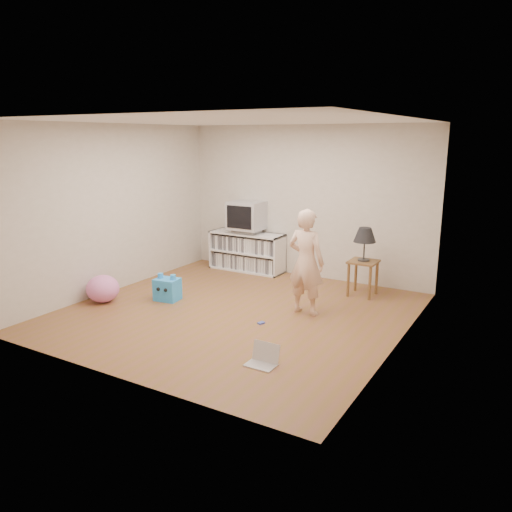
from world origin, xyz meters
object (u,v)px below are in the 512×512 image
at_px(dvd_deck, 247,231).
at_px(crt_tv, 247,215).
at_px(side_table, 363,269).
at_px(media_unit, 247,251).
at_px(table_lamp, 365,236).
at_px(person, 306,262).
at_px(laptop, 263,359).
at_px(plush_blue, 167,289).
at_px(plush_pink, 103,289).

xyz_separation_m(dvd_deck, crt_tv, (0.00, -0.00, 0.29)).
bearing_deg(dvd_deck, crt_tv, -90.00).
xyz_separation_m(dvd_deck, side_table, (2.32, -0.37, -0.32)).
bearing_deg(media_unit, table_lamp, -9.45).
bearing_deg(person, table_lamp, -105.28).
height_order(side_table, person, person).
bearing_deg(media_unit, laptop, -56.17).
height_order(media_unit, person, person).
relative_size(table_lamp, plush_blue, 1.27).
bearing_deg(table_lamp, dvd_deck, 170.92).
relative_size(crt_tv, side_table, 1.09).
height_order(dvd_deck, laptop, dvd_deck).
distance_m(media_unit, crt_tv, 0.67).
bearing_deg(laptop, table_lamp, 87.95).
distance_m(crt_tv, laptop, 4.02).
height_order(media_unit, table_lamp, table_lamp).
xyz_separation_m(crt_tv, plush_pink, (-0.90, -2.62, -0.82)).
distance_m(dvd_deck, crt_tv, 0.29).
distance_m(table_lamp, person, 1.27).
height_order(side_table, laptop, side_table).
relative_size(laptop, plush_pink, 0.68).
distance_m(dvd_deck, side_table, 2.37).
distance_m(dvd_deck, person, 2.45).
relative_size(media_unit, laptop, 4.29).
bearing_deg(plush_blue, side_table, 27.52).
relative_size(laptop, plush_blue, 0.81).
height_order(crt_tv, side_table, crt_tv).
height_order(crt_tv, table_lamp, crt_tv).
xyz_separation_m(media_unit, plush_blue, (-0.14, -2.10, -0.18)).
bearing_deg(person, media_unit, -35.11).
distance_m(person, plush_blue, 2.17).
xyz_separation_m(side_table, plush_blue, (-2.45, -1.71, -0.24)).
relative_size(media_unit, person, 0.96).
distance_m(media_unit, side_table, 2.35).
bearing_deg(person, plush_pink, 25.59).
relative_size(dvd_deck, person, 0.31).
bearing_deg(laptop, side_table, 87.95).
bearing_deg(side_table, crt_tv, 171.00).
height_order(crt_tv, laptop, crt_tv).
height_order(crt_tv, person, person).
height_order(person, plush_pink, person).
relative_size(dvd_deck, crt_tv, 0.75).
distance_m(media_unit, laptop, 3.93).
distance_m(table_lamp, plush_pink, 4.00).
height_order(crt_tv, plush_blue, crt_tv).
distance_m(dvd_deck, plush_pink, 2.83).
xyz_separation_m(person, plush_blue, (-2.03, -0.53, -0.56)).
relative_size(media_unit, plush_blue, 3.46).
bearing_deg(plush_blue, person, 7.28).
bearing_deg(plush_pink, laptop, -11.25).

